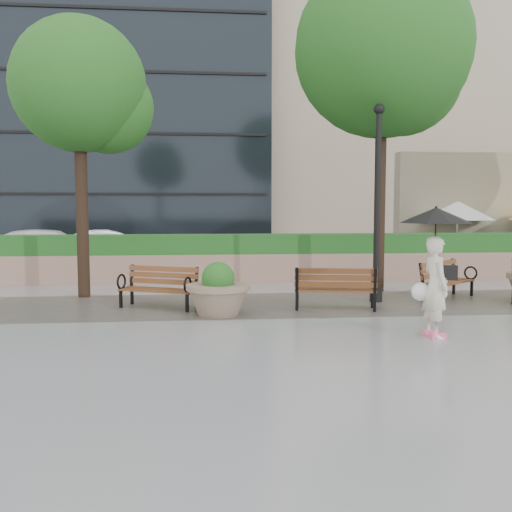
{
  "coord_description": "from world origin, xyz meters",
  "views": [
    {
      "loc": [
        -2.24,
        -9.24,
        2.15
      ],
      "look_at": [
        -1.09,
        2.71,
        1.1
      ],
      "focal_mm": 40.0,
      "sensor_mm": 36.0,
      "label": 1
    }
  ],
  "objects": [
    {
      "name": "tree_1",
      "position": [
        2.38,
        4.84,
        5.85
      ],
      "size": [
        4.33,
        4.33,
        8.17
      ],
      "color": "black",
      "rests_on": "ground"
    },
    {
      "name": "asphalt_street",
      "position": [
        0.0,
        11.0,
        0.0
      ],
      "size": [
        40.0,
        7.0,
        0.0
      ],
      "primitive_type": "cube",
      "color": "black",
      "rests_on": "ground"
    },
    {
      "name": "lamppost",
      "position": [
        1.66,
        3.14,
        1.94
      ],
      "size": [
        0.28,
        0.28,
        4.39
      ],
      "color": "black",
      "rests_on": "ground"
    },
    {
      "name": "bldg_glass",
      "position": [
        -9.0,
        22.0,
        12.5
      ],
      "size": [
        20.0,
        10.0,
        25.0
      ],
      "primitive_type": "cube",
      "color": "black",
      "rests_on": "ground"
    },
    {
      "name": "bldg_stone",
      "position": [
        10.0,
        23.0,
        10.0
      ],
      "size": [
        18.0,
        10.0,
        20.0
      ],
      "primitive_type": "cube",
      "color": "tan",
      "rests_on": "ground"
    },
    {
      "name": "ground",
      "position": [
        0.0,
        0.0,
        0.0
      ],
      "size": [
        100.0,
        100.0,
        0.0
      ],
      "primitive_type": "plane",
      "color": "gray",
      "rests_on": "ground"
    },
    {
      "name": "bench_1",
      "position": [
        -3.15,
        2.78,
        0.26
      ],
      "size": [
        1.73,
        1.24,
        0.87
      ],
      "rotation": [
        0.0,
        0.0,
        -0.42
      ],
      "color": "brown",
      "rests_on": "ground"
    },
    {
      "name": "car_right",
      "position": [
        -5.3,
        10.66,
        0.67
      ],
      "size": [
        4.25,
        2.26,
        1.33
      ],
      "primitive_type": "imported",
      "rotation": [
        0.0,
        0.0,
        1.79
      ],
      "color": "white",
      "rests_on": "ground"
    },
    {
      "name": "patio_umb_white",
      "position": [
        6.38,
        9.29,
        1.99
      ],
      "size": [
        2.5,
        2.5,
        2.3
      ],
      "color": "black",
      "rests_on": "ground"
    },
    {
      "name": "bench_2",
      "position": [
        0.52,
        2.27,
        0.27
      ],
      "size": [
        1.75,
        0.97,
        0.89
      ],
      "rotation": [
        0.0,
        0.0,
        2.95
      ],
      "color": "brown",
      "rests_on": "ground"
    },
    {
      "name": "tree_0",
      "position": [
        -4.87,
        4.53,
        4.79
      ],
      "size": [
        3.21,
        3.07,
        6.46
      ],
      "color": "black",
      "rests_on": "ground"
    },
    {
      "name": "bench_3",
      "position": [
        3.44,
        3.4,
        0.26
      ],
      "size": [
        1.65,
        1.51,
        0.87
      ],
      "rotation": [
        0.0,
        0.0,
        0.68
      ],
      "color": "brown",
      "rests_on": "ground"
    },
    {
      "name": "cobble_strip",
      "position": [
        0.0,
        3.0,
        0.01
      ],
      "size": [
        28.0,
        3.2,
        0.01
      ],
      "primitive_type": "cube",
      "color": "#383330",
      "rests_on": "ground"
    },
    {
      "name": "pedestrian",
      "position": [
        1.57,
        -0.28,
        1.29
      ],
      "size": [
        1.16,
        1.16,
        2.12
      ],
      "rotation": [
        0.0,
        0.0,
        1.65
      ],
      "color": "beige",
      "rests_on": "ground"
    },
    {
      "name": "planter_left",
      "position": [
        -1.92,
        1.9,
        0.41
      ],
      "size": [
        1.27,
        1.27,
        1.06
      ],
      "color": "#7F6B56",
      "rests_on": "ground"
    },
    {
      "name": "car_left",
      "position": [
        -7.12,
        9.87,
        0.69
      ],
      "size": [
        4.95,
        2.41,
        1.39
      ],
      "primitive_type": "imported",
      "rotation": [
        0.0,
        0.0,
        1.67
      ],
      "color": "white",
      "rests_on": "ground"
    },
    {
      "name": "hedge_wall",
      "position": [
        0.0,
        7.0,
        0.66
      ],
      "size": [
        24.0,
        0.8,
        1.35
      ],
      "color": "#936E5E",
      "rests_on": "ground"
    }
  ]
}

